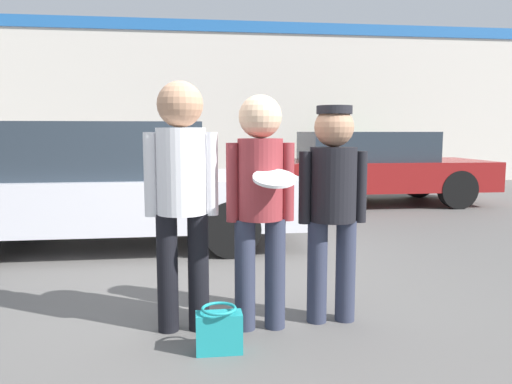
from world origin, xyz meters
The scene contains 9 objects.
ground_plane centered at (0.00, 0.00, 0.00)m, with size 56.00×56.00×0.00m, color #5B5956.
storefront_building centered at (0.00, 9.94, 2.22)m, with size 24.00×0.22×4.38m.
person_left centered at (-0.36, -0.35, 1.07)m, with size 0.52×0.35×1.78m.
person_middle_with_frisbee centered at (0.20, -0.40, 1.00)m, with size 0.49×0.55×1.69m.
person_right centered at (0.75, -0.32, 0.97)m, with size 0.51×0.34×1.62m.
parked_car_near centered at (-1.28, 2.57, 0.77)m, with size 4.57×1.92×1.54m.
parked_car_far centered at (3.19, 5.61, 0.73)m, with size 4.61×1.88×1.43m.
shrub centered at (3.86, 9.12, 0.63)m, with size 1.27×1.27×1.27m.
handbag centered at (-0.12, -0.76, 0.15)m, with size 0.30×0.23×0.31m.
Camera 1 is at (-0.29, -3.87, 1.43)m, focal length 35.00 mm.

